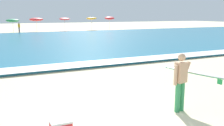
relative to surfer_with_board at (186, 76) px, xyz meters
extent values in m
plane|color=beige|center=(-2.58, 0.37, -1.03)|extent=(160.00, 160.00, 0.00)
cube|color=teal|center=(-2.58, 20.73, -0.96)|extent=(120.00, 28.00, 0.14)
cube|color=white|center=(-2.58, 7.33, -0.88)|extent=(120.00, 1.55, 0.01)
cylinder|color=#338E56|center=(-0.32, -0.06, -0.59)|extent=(0.15, 0.15, 0.88)
cylinder|color=#338E56|center=(-0.13, -0.02, -0.59)|extent=(0.15, 0.15, 0.88)
cube|color=tan|center=(-0.23, -0.04, 0.15)|extent=(0.38, 0.28, 0.60)
sphere|color=tan|center=(-0.23, -0.04, 0.59)|extent=(0.22, 0.22, 0.22)
cylinder|color=tan|center=(-0.45, -0.08, 0.10)|extent=(0.10, 0.10, 0.58)
cylinder|color=tan|center=(0.04, 0.03, 0.17)|extent=(0.32, 0.16, 0.51)
ellipsoid|color=white|center=(0.27, 0.05, 0.10)|extent=(0.69, 2.29, 0.11)
ellipsoid|color=green|center=(0.27, 0.05, 0.09)|extent=(0.74, 2.38, 0.06)
cube|color=green|center=(0.44, -0.84, -0.01)|extent=(0.05, 0.14, 0.14)
cylinder|color=beige|center=(-1.77, 37.57, -0.13)|extent=(0.05, 0.05, 1.79)
ellipsoid|color=#23844C|center=(-1.77, 37.57, 0.84)|extent=(2.01, 2.02, 0.52)
cylinder|color=beige|center=(2.04, 38.74, -0.07)|extent=(0.05, 0.05, 1.91)
ellipsoid|color=red|center=(2.04, 38.74, 0.96)|extent=(2.27, 2.28, 0.58)
cylinder|color=beige|center=(6.49, 37.17, -0.02)|extent=(0.05, 0.05, 2.01)
ellipsoid|color=red|center=(6.49, 37.17, 1.04)|extent=(1.79, 1.81, 0.48)
cylinder|color=beige|center=(11.24, 36.74, 0.01)|extent=(0.05, 0.05, 2.07)
ellipsoid|color=#F4A31E|center=(11.24, 36.74, 1.11)|extent=(1.85, 1.87, 0.49)
cylinder|color=beige|center=(15.44, 38.25, 0.00)|extent=(0.05, 0.05, 2.05)
ellipsoid|color=red|center=(15.44, 38.25, 1.11)|extent=(1.84, 1.87, 0.68)
cylinder|color=#383842|center=(-1.03, 36.09, -0.61)|extent=(0.20, 0.20, 0.84)
cube|color=orange|center=(-1.03, 36.09, 0.08)|extent=(0.32, 0.20, 0.54)
sphere|color=brown|center=(-1.03, 36.09, 0.45)|extent=(0.20, 0.20, 0.20)
cube|color=white|center=(-3.76, -0.02, -0.68)|extent=(0.49, 0.35, 0.05)
camera|label=1|loc=(-5.07, -5.54, 1.79)|focal=40.41mm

